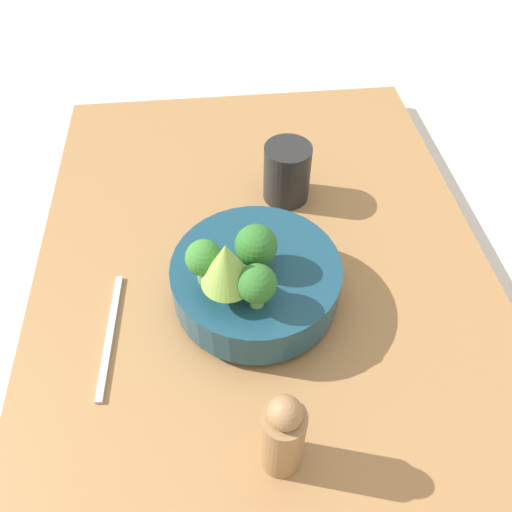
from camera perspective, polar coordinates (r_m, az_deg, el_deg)
ground_plane at (r=0.76m, az=1.48°, el=-7.93°), size 6.00×6.00×0.00m
table at (r=0.74m, az=1.52°, el=-6.89°), size 1.12×0.70×0.05m
bowl at (r=0.69m, az=0.00°, el=-2.80°), size 0.23×0.23×0.07m
broccoli_floret_right at (r=0.60m, az=0.10°, el=-3.28°), size 0.05×0.05×0.07m
broccoli_floret_center at (r=0.64m, az=0.00°, el=1.12°), size 0.06×0.06×0.07m
broccoli_floret_front at (r=0.63m, az=-5.98°, el=-0.07°), size 0.05×0.05×0.07m
romanesco_piece_near at (r=0.59m, az=-3.38°, el=-1.13°), size 0.07×0.07×0.09m
cup at (r=0.84m, az=3.55°, el=9.47°), size 0.08×0.08×0.10m
pepper_mill at (r=0.56m, az=3.07°, el=-19.83°), size 0.05×0.05×0.14m
fork at (r=0.72m, az=-16.33°, el=-8.58°), size 0.20×0.02×0.01m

